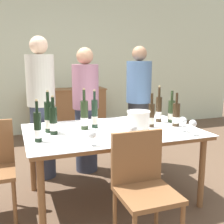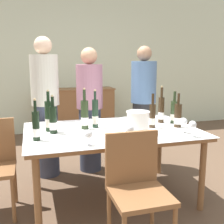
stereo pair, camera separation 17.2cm
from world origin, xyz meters
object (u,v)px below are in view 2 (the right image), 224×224
wine_glass_3 (133,118)px  chair_near_front (136,183)px  sideboard_cabinet (77,111)px  wine_glass_4 (88,135)px  wine_bottle_1 (53,120)px  person_guest_left (90,111)px  dining_table (112,136)px  ice_bucket (138,121)px  wine_bottle_0 (178,116)px  wine_bottle_4 (161,110)px  wine_bottle_7 (49,117)px  wine_bottle_8 (95,114)px  person_host (46,108)px  wine_glass_1 (129,130)px  wine_glass_2 (183,122)px  wine_bottle_6 (152,116)px  wine_glass_0 (193,125)px  wine_bottle_3 (36,126)px  person_guest_right (143,108)px  wine_bottle_2 (174,112)px  wine_bottle_5 (85,115)px

wine_glass_3 → chair_near_front: 0.97m
sideboard_cabinet → wine_glass_4: (-0.42, -3.14, 0.39)m
wine_bottle_1 → person_guest_left: size_ratio=0.23×
dining_table → ice_bucket: size_ratio=7.57×
wine_bottle_0 → wine_bottle_4: wine_bottle_4 is taller
wine_bottle_7 → chair_near_front: size_ratio=0.46×
wine_bottle_8 → person_host: bearing=124.2°
dining_table → wine_glass_1: (0.03, -0.43, 0.17)m
wine_bottle_4 → wine_bottle_8: size_ratio=1.04×
wine_glass_3 → wine_glass_1: bearing=-113.5°
wine_glass_4 → chair_near_front: chair_near_front is taller
wine_glass_2 → person_host: person_host is taller
wine_bottle_0 → wine_bottle_8: 0.86m
wine_bottle_4 → wine_glass_4: bearing=-147.8°
wine_bottle_4 → wine_bottle_7: (-1.22, -0.03, 0.00)m
person_guest_left → wine_bottle_6: bearing=-61.1°
wine_bottle_4 → sideboard_cabinet: bearing=101.6°
chair_near_front → wine_glass_1: bearing=79.2°
wine_bottle_7 → wine_glass_0: (1.23, -0.58, -0.04)m
ice_bucket → wine_bottle_3: 0.94m
dining_table → person_guest_right: 1.04m
wine_glass_1 → dining_table: bearing=93.7°
sideboard_cabinet → wine_glass_0: (0.54, -3.16, 0.41)m
wine_bottle_0 → wine_bottle_1: size_ratio=0.96×
wine_bottle_3 → person_guest_right: 1.70m
ice_bucket → wine_bottle_3: wine_bottle_3 is taller
wine_bottle_8 → wine_glass_3: size_ratio=2.98×
wine_bottle_4 → person_guest_left: bearing=134.6°
person_guest_left → dining_table: bearing=-86.3°
wine_bottle_4 → chair_near_front: wine_bottle_4 is taller
wine_bottle_8 → wine_glass_3: (0.39, -0.05, -0.05)m
wine_bottle_2 → chair_near_front: wine_bottle_2 is taller
wine_bottle_2 → wine_bottle_6: bearing=-158.1°
wine_bottle_4 → wine_glass_0: 0.61m
wine_bottle_6 → person_host: (-1.02, 0.85, -0.01)m
sideboard_cabinet → chair_near_front: 3.49m
wine_bottle_0 → wine_glass_3: (-0.43, 0.17, -0.03)m
ice_bucket → person_host: 1.28m
wine_bottle_8 → person_guest_left: bearing=82.8°
wine_bottle_8 → person_guest_right: size_ratio=0.25×
wine_glass_4 → person_guest_left: size_ratio=0.08×
wine_bottle_3 → wine_bottle_7: size_ratio=0.90×
wine_bottle_0 → wine_bottle_5: (-0.94, 0.19, 0.02)m
wine_bottle_4 → person_host: person_host is taller
dining_table → wine_bottle_5: 0.34m
dining_table → person_host: 1.02m
wine_glass_0 → wine_glass_3: 0.66m
wine_glass_2 → wine_glass_3: (-0.37, 0.39, -0.01)m
dining_table → wine_bottle_1: 0.61m
wine_glass_1 → wine_glass_2: bearing=12.1°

